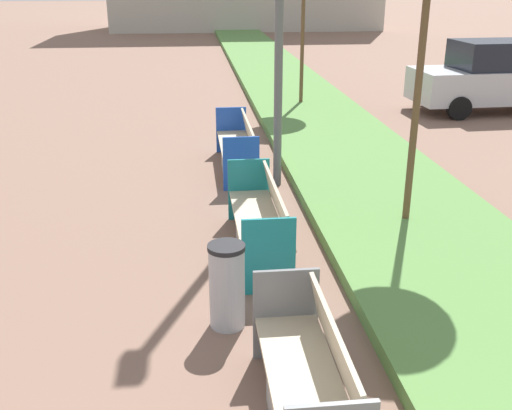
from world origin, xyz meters
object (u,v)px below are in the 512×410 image
(bench_blue_frame, at_px, (238,150))
(parked_car_distant, at_px, (493,77))
(litter_bin, at_px, (227,286))
(bench_teal_frame, at_px, (260,225))
(bench_grey_frame, at_px, (307,386))

(bench_blue_frame, height_order, parked_car_distant, parked_car_distant)
(litter_bin, bearing_deg, parked_car_distant, 51.73)
(bench_teal_frame, relative_size, bench_blue_frame, 0.96)
(bench_teal_frame, distance_m, parked_car_distant, 10.79)
(bench_blue_frame, bearing_deg, bench_grey_frame, -90.05)
(bench_teal_frame, bearing_deg, bench_blue_frame, 89.98)
(bench_grey_frame, bearing_deg, bench_teal_frame, 89.90)
(parked_car_distant, bearing_deg, litter_bin, -130.64)
(bench_teal_frame, xyz_separation_m, parked_car_distant, (7.18, 8.04, 0.54))
(bench_teal_frame, bearing_deg, parked_car_distant, 48.22)
(bench_grey_frame, xyz_separation_m, litter_bin, (-0.55, 1.54, 0.11))
(bench_teal_frame, height_order, litter_bin, bench_teal_frame)
(bench_grey_frame, xyz_separation_m, parked_car_distant, (7.19, 11.35, 0.55))
(bench_grey_frame, bearing_deg, bench_blue_frame, 89.95)
(bench_blue_frame, bearing_deg, bench_teal_frame, -90.02)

